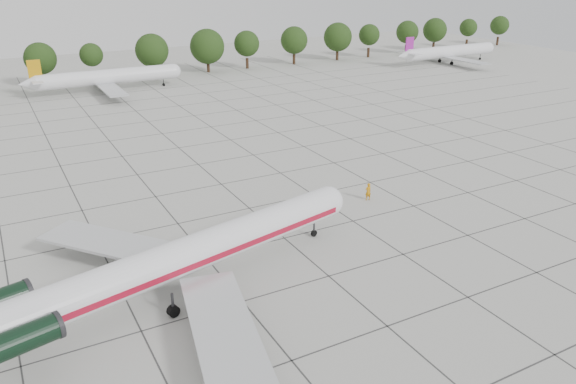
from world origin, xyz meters
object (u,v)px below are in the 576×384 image
(main_airliner, at_px, (161,265))
(bg_airliner_e, at_px, (449,52))
(ground_crew, at_px, (368,192))
(bg_airliner_c, at_px, (107,77))

(main_airliner, bearing_deg, bg_airliner_e, 22.81)
(ground_crew, height_order, bg_airliner_c, bg_airliner_c)
(bg_airliner_e, bearing_deg, main_airliner, -143.53)
(main_airliner, relative_size, bg_airliner_e, 1.34)
(main_airliner, relative_size, ground_crew, 19.00)
(bg_airliner_c, xyz_separation_m, bg_airliner_e, (84.63, -7.44, 0.00))
(main_airliner, xyz_separation_m, bg_airliner_c, (12.66, 79.34, -0.27))
(ground_crew, xyz_separation_m, bg_airliner_e, (71.34, 63.20, 1.91))
(bg_airliner_e, bearing_deg, ground_crew, -138.46)
(ground_crew, distance_m, bg_airliner_e, 95.32)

